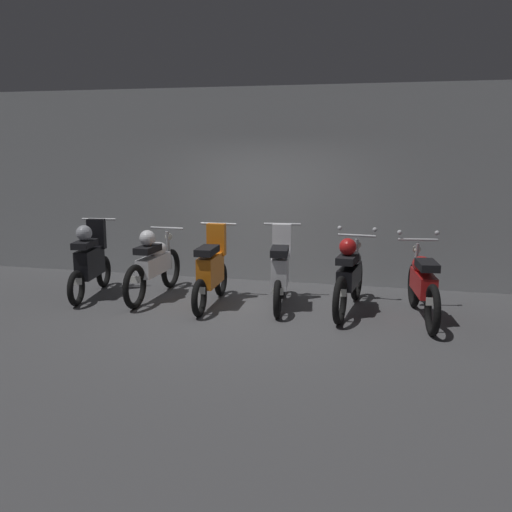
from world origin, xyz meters
name	(u,v)px	position (x,y,z in m)	size (l,w,h in m)	color
ground_plane	(238,314)	(0.00, 0.00, 0.00)	(80.00, 80.00, 0.00)	#4C4C4F
back_wall	(271,186)	(0.00, 2.22, 1.65)	(16.00, 0.30, 3.30)	gray
motorbike_slot_0	(90,260)	(-2.51, 0.45, 0.57)	(0.56, 1.68, 1.18)	black
motorbike_slot_1	(154,264)	(-1.50, 0.58, 0.53)	(0.56, 1.95, 1.08)	black
motorbike_slot_2	(211,270)	(-0.50, 0.38, 0.52)	(0.56, 1.68, 1.18)	black
motorbike_slot_3	(280,271)	(0.50, 0.57, 0.52)	(0.56, 1.68, 1.18)	black
motorbike_slot_4	(349,275)	(1.50, 0.52, 0.53)	(0.59, 1.95, 1.15)	black
motorbike_slot_5	(423,284)	(2.50, 0.36, 0.49)	(0.58, 1.94, 1.15)	black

